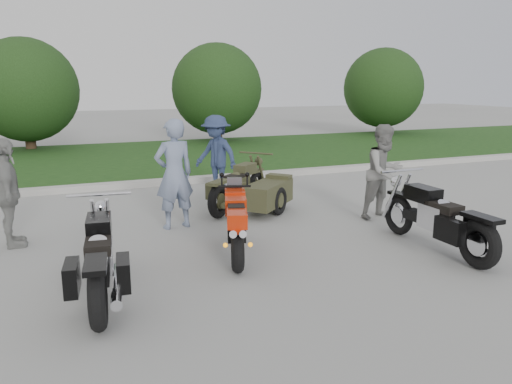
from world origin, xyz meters
name	(u,v)px	position (x,y,z in m)	size (l,w,h in m)	color
ground	(241,269)	(0.00, 0.00, 0.00)	(80.00, 80.00, 0.00)	#A1A19B
curb	(156,183)	(0.00, 6.00, 0.07)	(60.00, 0.30, 0.15)	#B5B3AB
grass_strip	(131,159)	(0.00, 10.15, 0.07)	(60.00, 8.00, 0.14)	#335E20
tree_mid_left	(26,90)	(-3.00, 13.50, 2.19)	(3.60, 3.60, 4.00)	#3F2B1C
tree_mid_right	(217,89)	(4.00, 13.50, 2.19)	(3.60, 3.60, 4.00)	#3F2B1C
tree_far_right	(383,88)	(12.00, 13.50, 2.19)	(3.60, 3.60, 4.00)	#3F2B1C
sportbike_red	(236,223)	(0.11, 0.51, 0.51)	(0.74, 1.79, 0.88)	black
cruiser_left	(100,262)	(-1.83, -0.29, 0.46)	(0.50, 2.33, 0.90)	black
cruiser_right	(441,222)	(2.99, -0.42, 0.47)	(0.40, 2.38, 0.92)	black
cruiser_sidecar	(255,192)	(1.31, 2.77, 0.40)	(1.92, 1.98, 0.86)	black
person_stripe	(174,174)	(-0.36, 2.30, 0.95)	(0.69, 0.45, 1.89)	#7A89A7
person_grey	(384,172)	(3.37, 1.50, 0.87)	(0.84, 0.66, 1.74)	gray
person_denim	(216,155)	(1.14, 4.65, 0.88)	(1.14, 0.66, 1.77)	navy
person_back	(8,193)	(-2.93, 2.24, 0.84)	(0.98, 0.41, 1.68)	gray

